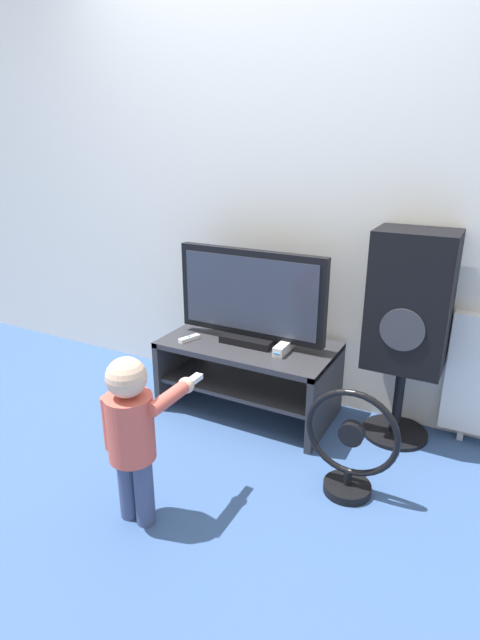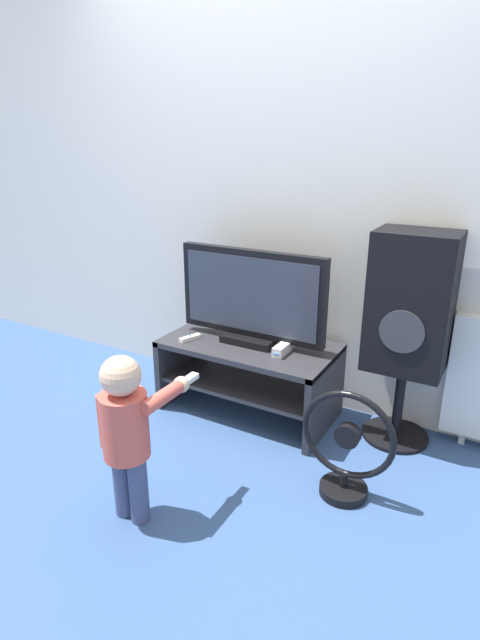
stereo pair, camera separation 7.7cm
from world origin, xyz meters
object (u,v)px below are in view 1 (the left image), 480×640
Objects in this scene: remote_primary at (189,338)px; child at (133,428)px; television at (251,298)px; game_console at (284,347)px; floor_fan at (350,448)px; speaker_tower at (410,307)px.

remote_primary is 0.18× the size of child.
child is at bearing -89.79° from television.
remote_primary is (-0.53, -0.10, -0.01)m from game_console.
floor_fan is at bearing -32.33° from television.
speaker_tower is (0.81, 0.12, 0.04)m from television.
television is at bearing 25.02° from remote_primary.
child is 0.93m from floor_fan.
child reaches higher than game_console.
television is 0.96m from floor_fan.
television reaches higher than remote_primary.
remote_primary is (-0.31, -0.15, -0.24)m from television.
floor_fan is at bearing -16.70° from remote_primary.
game_console is 1.42× the size of remote_primary.
television reaches higher than game_console.
speaker_tower is at bearing 81.17° from floor_fan.
television is at bearing 147.67° from floor_fan.
speaker_tower reaches higher than game_console.
television is 0.78× the size of speaker_tower.
remote_primary is at bearing 163.30° from floor_fan.
floor_fan is at bearing 38.26° from child.
television is 1.17× the size of child.
floor_fan is (0.72, -0.45, -0.45)m from television.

